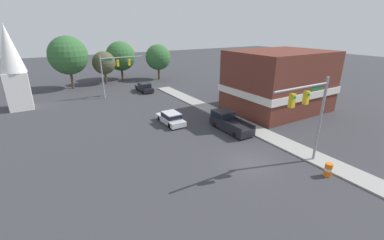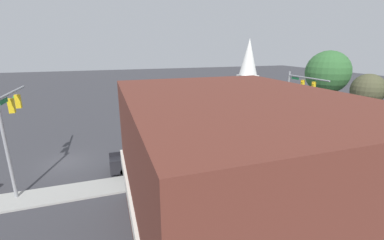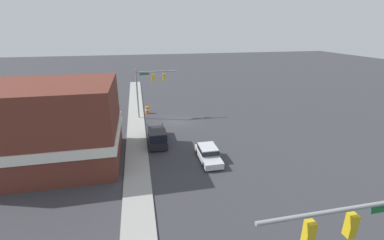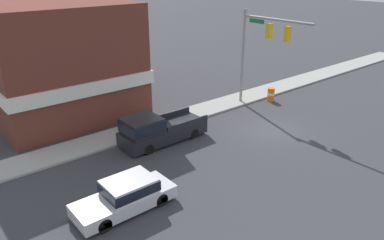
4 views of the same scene
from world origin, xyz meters
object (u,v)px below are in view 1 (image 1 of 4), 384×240
car_oncoming (144,87)px  construction_barrel (328,170)px  pickup_truck_parked (228,121)px  car_lead (171,118)px

car_oncoming → construction_barrel: size_ratio=4.36×
car_oncoming → pickup_truck_parked: pickup_truck_parked is taller
pickup_truck_parked → construction_barrel: pickup_truck_parked is taller
construction_barrel → car_oncoming: bearing=93.8°
car_lead → car_oncoming: size_ratio=0.98×
car_lead → car_oncoming: bearing=79.3°
car_lead → construction_barrel: 17.73m
car_lead → pickup_truck_parked: pickup_truck_parked is taller
car_lead → construction_barrel: car_lead is taller
car_oncoming → pickup_truck_parked: size_ratio=0.85×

